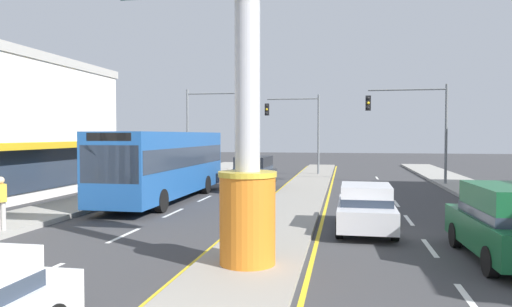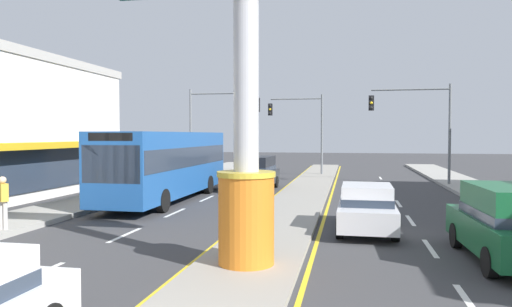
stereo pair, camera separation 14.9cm
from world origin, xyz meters
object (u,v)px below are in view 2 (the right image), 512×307
object	(u,v)px
traffic_light_left_side	(216,118)
bus_far_right_lane	(168,161)
sedan_near_right_lane	(367,207)
district_sign	(246,98)
traffic_light_right_side	(419,116)
traffic_light_median_far	(302,121)
suv_far_left_oncoming	(510,223)
pedestrian_near_kerb	(3,199)
suv_mid_left_lane	(256,173)

from	to	relation	value
traffic_light_left_side	bus_far_right_lane	distance (m)	9.72
sedan_near_right_lane	bus_far_right_lane	size ratio (longest dim) A/B	0.39
district_sign	traffic_light_left_side	bearing A→B (deg)	107.70
traffic_light_right_side	traffic_light_median_far	world-z (taller)	same
district_sign	traffic_light_right_side	distance (m)	20.83
district_sign	bus_far_right_lane	bearing A→B (deg)	119.67
sedan_near_right_lane	suv_far_left_oncoming	distance (m)	4.65
district_sign	pedestrian_near_kerb	distance (m)	9.04
suv_mid_left_lane	pedestrian_near_kerb	distance (m)	14.72
bus_far_right_lane	suv_mid_left_lane	distance (m)	6.19
suv_mid_left_lane	suv_far_left_oncoming	world-z (taller)	same
traffic_light_right_side	traffic_light_median_far	size ratio (longest dim) A/B	1.00
suv_mid_left_lane	pedestrian_near_kerb	world-z (taller)	suv_mid_left_lane
traffic_light_left_side	bus_far_right_lane	xyz separation A→B (m)	(0.29, -9.42, -2.38)
traffic_light_right_side	suv_far_left_oncoming	bearing A→B (deg)	-90.90
district_sign	suv_mid_left_lane	size ratio (longest dim) A/B	1.68
bus_far_right_lane	traffic_light_left_side	bearing A→B (deg)	91.73
traffic_light_right_side	bus_far_right_lane	xyz separation A→B (m)	(-12.67, -8.93, -2.38)
suv_mid_left_lane	sedan_near_right_lane	bearing A→B (deg)	-62.18
traffic_light_left_side	traffic_light_right_side	distance (m)	12.96
traffic_light_right_side	sedan_near_right_lane	world-z (taller)	traffic_light_right_side
pedestrian_near_kerb	traffic_light_median_far	bearing A→B (deg)	73.58
sedan_near_right_lane	pedestrian_near_kerb	distance (m)	11.49
traffic_light_left_side	sedan_near_right_lane	bearing A→B (deg)	-58.39
traffic_light_right_side	pedestrian_near_kerb	size ratio (longest dim) A/B	3.74
district_sign	suv_far_left_oncoming	size ratio (longest dim) A/B	1.68
district_sign	bus_far_right_lane	size ratio (longest dim) A/B	0.70
pedestrian_near_kerb	traffic_light_right_side	bearing A→B (deg)	49.87
traffic_light_left_side	pedestrian_near_kerb	distance (m)	18.33
sedan_near_right_lane	traffic_light_right_side	bearing A→B (deg)	76.31
traffic_light_median_far	suv_mid_left_lane	world-z (taller)	traffic_light_median_far
suv_far_left_oncoming	pedestrian_near_kerb	world-z (taller)	suv_far_left_oncoming
traffic_light_left_side	suv_far_left_oncoming	size ratio (longest dim) A/B	1.33
sedan_near_right_lane	district_sign	bearing A→B (deg)	-119.67
traffic_light_right_side	suv_far_left_oncoming	distance (m)	18.29
district_sign	traffic_light_median_far	size ratio (longest dim) A/B	1.26
suv_mid_left_lane	traffic_light_right_side	bearing A→B (deg)	21.93
traffic_light_left_side	pedestrian_near_kerb	xyz separation A→B (m)	(-1.78, -17.97, -3.13)
district_sign	suv_far_left_oncoming	bearing A→B (deg)	16.23
district_sign	suv_far_left_oncoming	world-z (taller)	district_sign
pedestrian_near_kerb	bus_far_right_lane	bearing A→B (deg)	76.42
traffic_light_left_side	pedestrian_near_kerb	world-z (taller)	traffic_light_left_side
bus_far_right_lane	suv_mid_left_lane	size ratio (longest dim) A/B	2.40
sedan_near_right_lane	suv_far_left_oncoming	bearing A→B (deg)	-44.71
bus_far_right_lane	pedestrian_near_kerb	bearing A→B (deg)	-103.58
traffic_light_right_side	sedan_near_right_lane	xyz separation A→B (m)	(-3.59, -14.72, -3.46)
district_sign	traffic_light_median_far	bearing A→B (deg)	92.74
traffic_light_right_side	sedan_near_right_lane	distance (m)	15.54
suv_mid_left_lane	pedestrian_near_kerb	size ratio (longest dim) A/B	2.82
sedan_near_right_lane	bus_far_right_lane	bearing A→B (deg)	147.46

